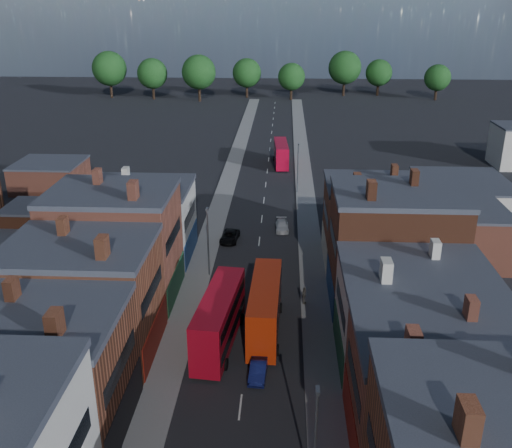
# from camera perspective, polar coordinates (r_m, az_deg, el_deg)

# --- Properties ---
(pavement_west) EXTENTS (3.00, 200.00, 0.12)m
(pavement_west) POSITION_cam_1_polar(r_m,az_deg,el_deg) (83.13, -3.84, 1.12)
(pavement_west) COLOR gray
(pavement_west) RESTS_ON ground
(pavement_east) EXTENTS (3.00, 200.00, 0.12)m
(pavement_east) POSITION_cam_1_polar(r_m,az_deg,el_deg) (82.66, 5.15, 0.96)
(pavement_east) COLOR gray
(pavement_east) RESTS_ON ground
(terrace_west) EXTENTS (12.00, 80.00, 11.58)m
(terrace_west) POSITION_cam_1_polar(r_m,az_deg,el_deg) (39.76, -24.16, -16.61)
(terrace_west) COLOR brown
(terrace_west) RESTS_ON ground
(terrace_east) EXTENTS (12.00, 80.00, 11.58)m
(terrace_east) POSITION_cam_1_polar(r_m,az_deg,el_deg) (37.59, 20.30, -18.44)
(terrace_east) COLOR brown
(terrace_east) RESTS_ON ground
(lamp_post_1) EXTENTS (0.25, 0.70, 8.12)m
(lamp_post_1) POSITION_cam_1_polar(r_m,az_deg,el_deg) (36.73, 5.97, -20.29)
(lamp_post_1) COLOR slate
(lamp_post_1) RESTS_ON ground
(lamp_post_2) EXTENTS (0.25, 0.70, 8.12)m
(lamp_post_2) POSITION_cam_1_polar(r_m,az_deg,el_deg) (62.83, -4.82, -1.34)
(lamp_post_2) COLOR slate
(lamp_post_2) RESTS_ON ground
(lamp_post_3) EXTENTS (0.25, 0.70, 8.12)m
(lamp_post_3) POSITION_cam_1_polar(r_m,az_deg,el_deg) (90.67, 4.21, 5.96)
(lamp_post_3) COLOR slate
(lamp_post_3) RESTS_ON ground
(bus_0) EXTENTS (3.82, 11.73, 4.98)m
(bus_0) POSITION_cam_1_polar(r_m,az_deg,el_deg) (51.45, -3.71, -9.39)
(bus_0) COLOR #AB091A
(bus_0) RESTS_ON ground
(bus_1) EXTENTS (3.13, 11.47, 4.92)m
(bus_1) POSITION_cam_1_polar(r_m,az_deg,el_deg) (53.11, 0.91, -8.30)
(bus_1) COLOR red
(bus_1) RESTS_ON ground
(bus_2) EXTENTS (3.01, 10.17, 4.34)m
(bus_2) POSITION_cam_1_polar(r_m,az_deg,el_deg) (106.59, 2.53, 7.07)
(bus_2) COLOR #AF0722
(bus_2) RESTS_ON ground
(car_1) EXTENTS (1.58, 3.96, 1.28)m
(car_1) POSITION_cam_1_polar(r_m,az_deg,el_deg) (48.57, 0.24, -14.32)
(car_1) COLOR #11174E
(car_1) RESTS_ON ground
(car_2) EXTENTS (2.48, 4.71, 1.26)m
(car_2) POSITION_cam_1_polar(r_m,az_deg,el_deg) (73.37, -2.64, -1.25)
(car_2) COLOR black
(car_2) RESTS_ON ground
(car_3) EXTENTS (1.86, 4.20, 1.20)m
(car_3) POSITION_cam_1_polar(r_m,az_deg,el_deg) (76.87, 2.62, -0.18)
(car_3) COLOR silver
(car_3) RESTS_ON ground
(ped_3) EXTENTS (0.73, 1.17, 1.85)m
(ped_3) POSITION_cam_1_polar(r_m,az_deg,el_deg) (58.57, 4.84, -7.12)
(ped_3) COLOR #504B45
(ped_3) RESTS_ON pavement_east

